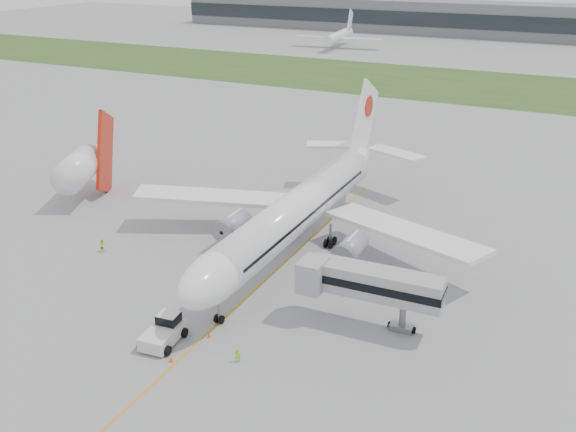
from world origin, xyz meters
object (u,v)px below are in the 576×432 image
at_px(airliner, 301,207).
at_px(jet_bridge, 366,282).
at_px(neighbor_aircraft, 82,166).
at_px(ground_crew_near, 238,355).
at_px(pushback_tug, 164,331).

bearing_deg(airliner, jet_bridge, -45.46).
xyz_separation_m(airliner, jet_bridge, (13.52, -13.74, -0.73)).
relative_size(jet_bridge, neighbor_aircraft, 0.86).
bearing_deg(airliner, neighbor_aircraft, 178.54).
bearing_deg(airliner, ground_crew_near, -78.40).
xyz_separation_m(jet_bridge, neighbor_aircraft, (-50.08, 14.67, 0.49)).
height_order(airliner, jet_bridge, airliner).
relative_size(jet_bridge, ground_crew_near, 9.59).
relative_size(airliner, ground_crew_near, 35.94).
xyz_separation_m(airliner, neighbor_aircraft, (-36.56, 0.93, -0.24)).
height_order(ground_crew_near, neighbor_aircraft, neighbor_aircraft).
bearing_deg(pushback_tug, neighbor_aircraft, 136.65).
height_order(pushback_tug, neighbor_aircraft, neighbor_aircraft).
height_order(airliner, neighbor_aircraft, airliner).
bearing_deg(neighbor_aircraft, jet_bridge, -40.24).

